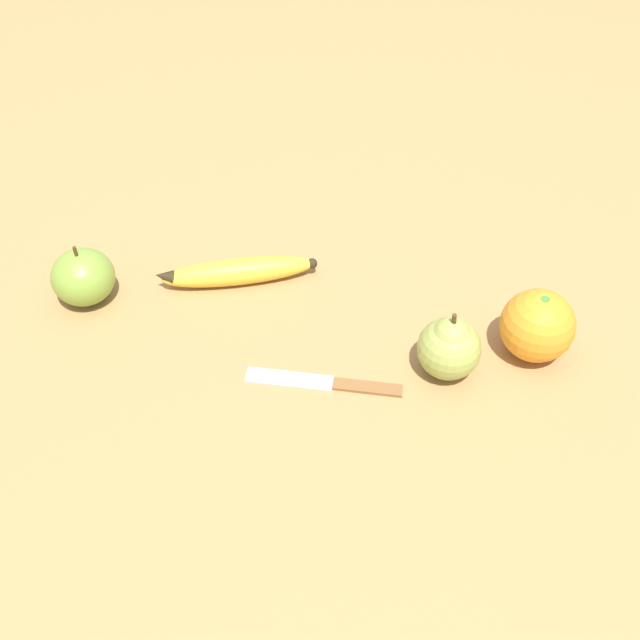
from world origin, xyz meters
name	(u,v)px	position (x,y,z in m)	size (l,w,h in m)	color
ground_plane	(312,345)	(0.00, 0.00, 0.00)	(3.00, 3.00, 0.00)	#A87A47
banana	(237,272)	(-0.14, -0.05, 0.02)	(0.07, 0.21, 0.04)	gold
orange	(537,326)	(0.10, 0.24, 0.04)	(0.09, 0.09, 0.09)	orange
pear	(449,346)	(0.09, 0.13, 0.04)	(0.07, 0.07, 0.09)	#99A84C
apple	(83,277)	(-0.17, -0.24, 0.04)	(0.08, 0.08, 0.08)	olive
paring_knife	(329,382)	(0.06, 0.00, 0.00)	(0.10, 0.17, 0.01)	silver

